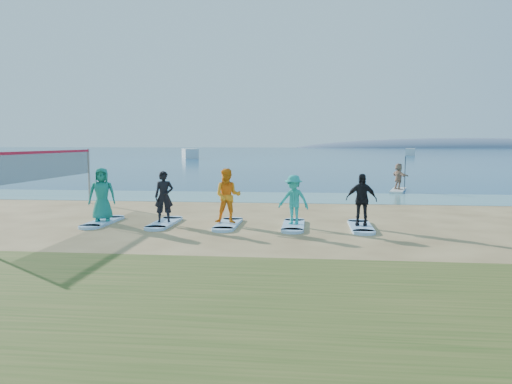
# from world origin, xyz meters

# --- Properties ---
(ground) EXTENTS (600.00, 600.00, 0.00)m
(ground) POSITION_xyz_m (0.00, 0.00, 0.00)
(ground) COLOR tan
(ground) RESTS_ON ground
(shallow_water) EXTENTS (600.00, 600.00, 0.00)m
(shallow_water) POSITION_xyz_m (0.00, 10.50, 0.01)
(shallow_water) COLOR teal
(shallow_water) RESTS_ON ground
(ocean) EXTENTS (600.00, 600.00, 0.00)m
(ocean) POSITION_xyz_m (0.00, 160.00, 0.01)
(ocean) COLOR navy
(ocean) RESTS_ON ground
(island_ridge) EXTENTS (220.00, 56.00, 18.00)m
(island_ridge) POSITION_xyz_m (95.00, 300.00, 0.00)
(island_ridge) COLOR slate
(island_ridge) RESTS_ON ground
(volleyball_net) EXTENTS (0.35, 9.09, 2.50)m
(volleyball_net) POSITION_xyz_m (-7.14, 2.54, 1.90)
(volleyball_net) COLOR gray
(volleyball_net) RESTS_ON ground
(paddleboard) EXTENTS (1.41, 3.08, 0.12)m
(paddleboard) POSITION_xyz_m (7.84, 14.44, 0.06)
(paddleboard) COLOR silver
(paddleboard) RESTS_ON ground
(paddleboarder) EXTENTS (0.95, 1.45, 1.50)m
(paddleboarder) POSITION_xyz_m (7.84, 14.44, 0.87)
(paddleboarder) COLOR tan
(paddleboarder) RESTS_ON paddleboard
(boat_offshore_a) EXTENTS (4.91, 8.43, 1.73)m
(boat_offshore_a) POSITION_xyz_m (-19.42, 75.23, 0.00)
(boat_offshore_a) COLOR silver
(boat_offshore_a) RESTS_ON ground
(boat_offshore_b) EXTENTS (3.34, 6.67, 1.56)m
(boat_offshore_b) POSITION_xyz_m (25.41, 103.15, 0.00)
(boat_offshore_b) COLOR silver
(boat_offshore_b) RESTS_ON ground
(surfboard_0) EXTENTS (0.70, 2.20, 0.09)m
(surfboard_0) POSITION_xyz_m (-4.28, 1.56, 0.04)
(surfboard_0) COLOR #A4D2FF
(surfboard_0) RESTS_ON ground
(student_0) EXTENTS (1.03, 0.83, 1.83)m
(student_0) POSITION_xyz_m (-4.28, 1.56, 1.01)
(student_0) COLOR #1A806F
(student_0) RESTS_ON surfboard_0
(surfboard_1) EXTENTS (0.70, 2.20, 0.09)m
(surfboard_1) POSITION_xyz_m (-2.09, 1.56, 0.04)
(surfboard_1) COLOR #A4D2FF
(surfboard_1) RESTS_ON ground
(student_1) EXTENTS (0.72, 0.56, 1.73)m
(student_1) POSITION_xyz_m (-2.09, 1.56, 0.96)
(student_1) COLOR black
(student_1) RESTS_ON surfboard_1
(surfboard_2) EXTENTS (0.70, 2.20, 0.09)m
(surfboard_2) POSITION_xyz_m (0.10, 1.56, 0.04)
(surfboard_2) COLOR #A4D2FF
(surfboard_2) RESTS_ON ground
(student_2) EXTENTS (0.92, 0.74, 1.83)m
(student_2) POSITION_xyz_m (0.10, 1.56, 1.00)
(student_2) COLOR orange
(student_2) RESTS_ON surfboard_2
(surfboard_3) EXTENTS (0.70, 2.20, 0.09)m
(surfboard_3) POSITION_xyz_m (2.29, 1.56, 0.04)
(surfboard_3) COLOR #A4D2FF
(surfboard_3) RESTS_ON ground
(student_3) EXTENTS (1.19, 0.93, 1.63)m
(student_3) POSITION_xyz_m (2.29, 1.56, 0.90)
(student_3) COLOR teal
(student_3) RESTS_ON surfboard_3
(surfboard_4) EXTENTS (0.70, 2.20, 0.09)m
(surfboard_4) POSITION_xyz_m (4.49, 1.56, 0.04)
(surfboard_4) COLOR #A4D2FF
(surfboard_4) RESTS_ON ground
(student_4) EXTENTS (1.04, 0.56, 1.69)m
(student_4) POSITION_xyz_m (4.49, 1.56, 0.93)
(student_4) COLOR black
(student_4) RESTS_ON surfboard_4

